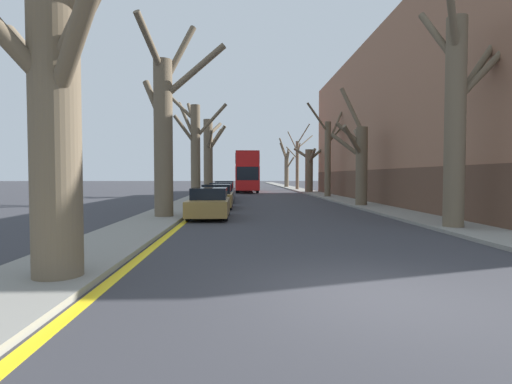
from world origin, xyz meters
TOP-DOWN VIEW (x-y plane):
  - ground_plane at (0.00, 0.00)m, footprint 300.00×300.00m
  - sidewalk_left at (-5.75, 50.00)m, footprint 2.26×120.00m
  - sidewalk_right at (5.75, 50.00)m, footprint 2.26×120.00m
  - building_facade_right at (11.87, 23.01)m, footprint 10.08×34.03m
  - kerb_line_stripe at (-4.44, 50.00)m, footprint 0.24×120.00m
  - street_tree_left_0 at (-5.24, 0.89)m, footprint 4.21×3.11m
  - street_tree_left_1 at (-5.46, 11.67)m, footprint 3.83×2.74m
  - street_tree_left_2 at (-5.40, 22.34)m, footprint 4.50×3.23m
  - street_tree_left_3 at (-5.19, 32.48)m, footprint 2.26×4.25m
  - street_tree_right_0 at (5.39, 7.59)m, footprint 3.52×3.12m
  - street_tree_right_1 at (5.19, 18.30)m, footprint 2.13×3.20m
  - street_tree_right_2 at (5.53, 28.74)m, footprint 4.26×2.94m
  - street_tree_right_3 at (5.58, 38.70)m, footprint 3.64×3.00m
  - street_tree_right_4 at (5.59, 48.25)m, footprint 3.77×5.22m
  - street_tree_right_5 at (5.30, 59.17)m, footprint 2.57×2.39m
  - double_decker_bus at (-1.43, 41.45)m, footprint 2.63×10.33m
  - parked_car_0 at (-3.55, 11.97)m, footprint 1.78×4.09m
  - parked_car_1 at (-3.55, 17.42)m, footprint 1.85×3.94m
  - parked_car_2 at (-3.55, 22.91)m, footprint 1.82×4.17m
  - parked_car_3 at (-3.55, 28.00)m, footprint 1.72×3.95m

SIDE VIEW (x-z plane):
  - ground_plane at x=0.00m, z-range 0.00..0.00m
  - kerb_line_stripe at x=-4.44m, z-range 0.00..0.01m
  - sidewalk_left at x=-5.75m, z-range 0.00..0.12m
  - sidewalk_right at x=5.75m, z-range 0.00..0.12m
  - parked_car_0 at x=-3.55m, z-range -0.03..1.33m
  - parked_car_2 at x=-3.55m, z-range -0.04..1.37m
  - parked_car_1 at x=-3.55m, z-range -0.03..1.37m
  - parked_car_3 at x=-3.55m, z-range -0.05..1.43m
  - double_decker_bus at x=-1.43m, z-range 0.30..4.94m
  - street_tree_right_3 at x=5.58m, z-range 0.06..5.39m
  - street_tree_right_1 at x=5.19m, z-range -0.77..6.68m
  - street_tree_left_0 at x=-5.24m, z-range -0.34..6.57m
  - street_tree_right_5 at x=5.30m, z-range -0.56..7.43m
  - street_tree_right_2 at x=5.53m, z-range -0.30..7.88m
  - street_tree_left_3 at x=-5.19m, z-range 0.32..7.65m
  - street_tree_left_2 at x=-5.40m, z-range 0.03..7.95m
  - street_tree_right_4 at x=5.59m, z-range -0.45..8.48m
  - street_tree_left_1 at x=-5.46m, z-range -0.32..8.37m
  - street_tree_right_0 at x=5.39m, z-range -0.14..8.35m
  - building_facade_right at x=11.87m, z-range -0.01..11.66m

